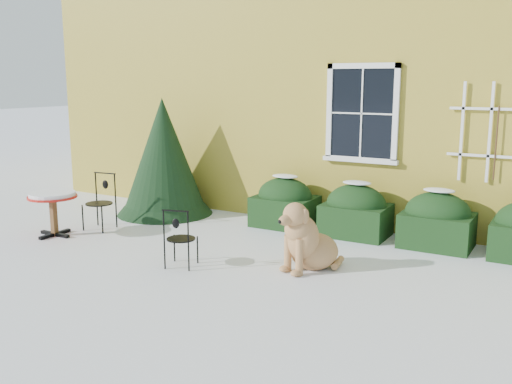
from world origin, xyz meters
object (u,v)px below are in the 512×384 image
Objects in this scene: patio_chair_near at (180,238)px; dog at (307,242)px; patio_chair_far at (100,201)px; bistro_table at (53,200)px; evergreen_shrub at (164,168)px.

patio_chair_near is 1.72m from dog.
bistro_table is at bearing -121.96° from patio_chair_far.
evergreen_shrub is at bearing 72.38° from patio_chair_far.
dog is (3.74, -1.67, -0.49)m from evergreen_shrub.
patio_chair_near is 0.87× the size of patio_chair_far.
patio_chair_far is at bearing -161.48° from dog.
dog reaches higher than patio_chair_near.
patio_chair_far is (0.33, 0.73, -0.13)m from bistro_table.
patio_chair_near is 2.63m from patio_chair_far.
evergreen_shrub is 2.30× the size of patio_chair_far.
evergreen_shrub is 4.13m from dog.
patio_chair_far is (-2.44, 0.99, 0.06)m from patio_chair_near.
patio_chair_near is at bearing -5.24° from bistro_table.
bistro_table is at bearing -20.74° from patio_chair_near.
evergreen_shrub is at bearing 75.14° from bistro_table.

